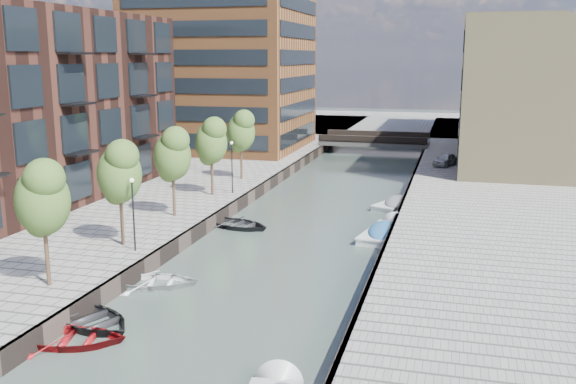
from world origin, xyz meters
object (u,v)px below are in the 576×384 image
at_px(bridge, 375,141).
at_px(tree_4, 172,153).
at_px(sloop_4, 239,228).
at_px(tree_5, 211,140).
at_px(motorboat_3, 385,232).
at_px(tree_2, 42,196).
at_px(car, 445,159).
at_px(tree_6, 241,130).
at_px(sloop_3, 156,286).
at_px(sloop_1, 90,325).
at_px(tree_3, 119,170).
at_px(sloop_2, 72,344).
at_px(motorboat_4, 398,204).

relative_size(bridge, tree_4, 2.18).
xyz_separation_m(bridge, sloop_4, (-4.49, -38.36, -1.39)).
bearing_deg(tree_4, tree_5, 90.00).
bearing_deg(motorboat_3, tree_2, -130.72).
relative_size(sloop_4, car, 1.28).
bearing_deg(tree_6, tree_5, -90.00).
bearing_deg(car, motorboat_3, -75.77).
distance_m(bridge, motorboat_3, 38.15).
bearing_deg(sloop_3, tree_6, -5.64).
xyz_separation_m(tree_6, sloop_3, (3.69, -24.33, -5.31)).
bearing_deg(bridge, sloop_1, -95.55).
xyz_separation_m(bridge, tree_6, (-8.50, -26.00, 3.92)).
xyz_separation_m(tree_2, tree_5, (0.00, 21.00, 0.00)).
xyz_separation_m(sloop_4, motorboat_3, (9.99, 0.62, 0.23)).
bearing_deg(sloop_4, tree_3, 171.97).
bearing_deg(sloop_4, tree_4, 129.08).
relative_size(bridge, sloop_3, 2.96).
xyz_separation_m(tree_2, sloop_2, (3.43, -3.47, -5.31)).
height_order(motorboat_4, car, car).
relative_size(tree_3, car, 1.64).
height_order(bridge, tree_4, tree_4).
distance_m(sloop_1, motorboat_4, 28.80).
distance_m(tree_4, sloop_4, 6.85).
relative_size(sloop_3, sloop_4, 0.95).
bearing_deg(tree_5, car, 47.34).
bearing_deg(sloop_1, tree_4, 35.95).
relative_size(tree_5, motorboat_4, 1.08).
relative_size(tree_5, sloop_3, 1.35).
distance_m(tree_3, motorboat_3, 17.54).
relative_size(sloop_2, sloop_4, 0.96).
bearing_deg(motorboat_3, bridge, 98.29).
xyz_separation_m(tree_3, sloop_4, (4.01, 8.64, -5.31)).
bearing_deg(tree_3, tree_2, -90.00).
height_order(tree_2, tree_6, same).
distance_m(tree_2, tree_4, 14.00).
relative_size(tree_2, tree_5, 1.00).
relative_size(motorboat_4, car, 1.52).
xyz_separation_m(sloop_2, motorboat_4, (10.66, 28.50, 0.21)).
distance_m(tree_2, motorboat_3, 22.05).
bearing_deg(tree_3, tree_6, 90.00).
bearing_deg(motorboat_4, sloop_4, -137.03).
relative_size(tree_5, motorboat_3, 1.01).
xyz_separation_m(tree_5, car, (17.29, 18.76, -3.69)).
height_order(tree_2, tree_5, same).
relative_size(tree_4, tree_5, 1.00).
distance_m(tree_6, motorboat_4, 15.27).
xyz_separation_m(tree_3, sloop_3, (3.69, -3.33, -5.31)).
xyz_separation_m(bridge, tree_2, (-8.50, -54.00, 3.92)).
bearing_deg(tree_5, motorboat_4, 15.95).
bearing_deg(tree_2, tree_6, 90.00).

